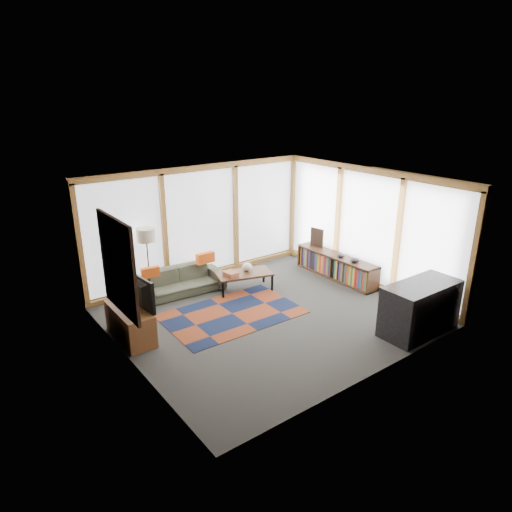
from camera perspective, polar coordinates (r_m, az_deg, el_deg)
ground at (r=8.88m, az=1.56°, el=-7.40°), size 5.50×5.50×0.00m
room_envelope at (r=9.00m, az=1.91°, el=3.56°), size 5.52×5.02×2.62m
rug at (r=8.93m, az=-2.99°, el=-7.22°), size 2.62×1.71×0.01m
sofa at (r=9.85m, az=-9.37°, el=-3.09°), size 1.90×0.86×0.54m
pillow_left at (r=9.42m, az=-13.07°, el=-1.99°), size 0.38×0.16×0.20m
pillow_right at (r=9.99m, az=-6.35°, el=-0.23°), size 0.42×0.13×0.23m
floor_lamp at (r=9.54m, az=-13.30°, el=-0.99°), size 0.38×0.38×1.52m
coffee_table at (r=9.89m, az=-1.50°, el=-3.17°), size 1.30×0.91×0.39m
book_stack at (r=9.65m, az=-3.15°, el=-2.24°), size 0.26×0.31×0.09m
vase at (r=9.88m, az=-1.13°, el=-1.38°), size 0.26×0.26×0.19m
bookshelf at (r=10.67m, az=9.97°, el=-1.27°), size 0.40×2.21×0.55m
bowl_a at (r=10.18m, az=12.26°, el=-0.50°), size 0.23×0.23×0.10m
bowl_b at (r=10.42m, az=10.56°, el=0.05°), size 0.20×0.20×0.09m
shelf_picture at (r=11.01m, az=7.63°, el=2.30°), size 0.11×0.35×0.45m
tv_console at (r=8.26m, az=-15.44°, el=-8.13°), size 0.48×1.15×0.58m
television at (r=8.02m, az=-15.10°, el=-4.39°), size 0.23×1.01×0.58m
bar_counter at (r=8.60m, az=19.80°, el=-6.15°), size 1.48×0.70×0.93m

